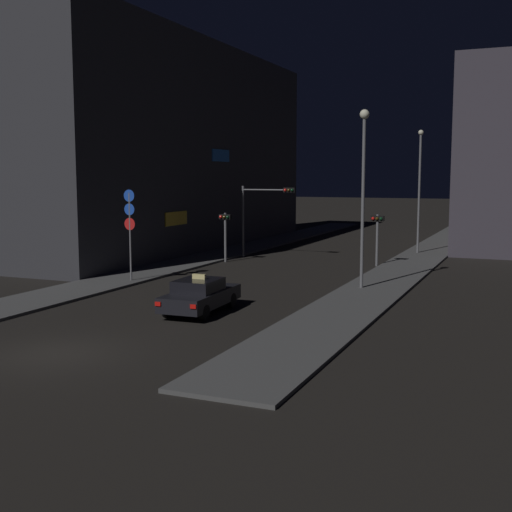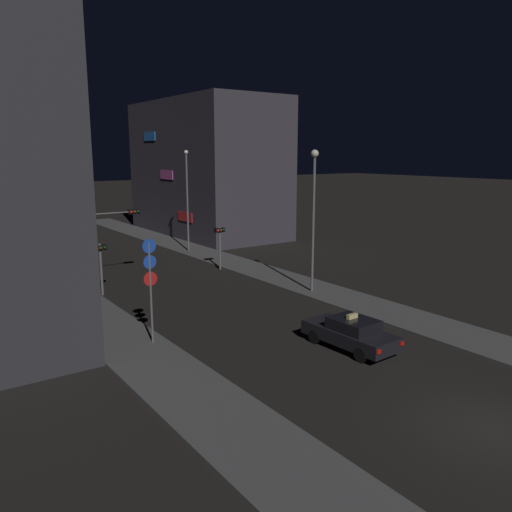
# 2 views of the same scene
# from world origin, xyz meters

# --- Properties ---
(ground_plane) EXTENTS (300.00, 300.00, 0.00)m
(ground_plane) POSITION_xyz_m (0.00, 0.00, 0.00)
(ground_plane) COLOR black
(sidewalk_left) EXTENTS (3.25, 59.89, 0.13)m
(sidewalk_left) POSITION_xyz_m (-6.65, 27.95, 0.06)
(sidewalk_left) COLOR #4C4C4C
(sidewalk_left) RESTS_ON ground_plane
(sidewalk_right) EXTENTS (3.25, 59.89, 0.13)m
(sidewalk_right) POSITION_xyz_m (6.65, 27.95, 0.06)
(sidewalk_right) COLOR #4C4C4C
(sidewalk_right) RESTS_ON ground_plane
(building_facade_right) EXTENTS (9.26, 19.04, 13.87)m
(building_facade_right) POSITION_xyz_m (12.87, 40.17, 6.94)
(building_facade_right) COLOR #3D3842
(building_facade_right) RESTS_ON ground_plane
(taxi) EXTENTS (1.98, 4.52, 1.62)m
(taxi) POSITION_xyz_m (1.28, 7.43, 0.74)
(taxi) COLOR black
(taxi) RESTS_ON ground_plane
(traffic_light_overhead) EXTENTS (3.87, 0.42, 4.90)m
(traffic_light_overhead) POSITION_xyz_m (-3.28, 25.22, 3.57)
(traffic_light_overhead) COLOR slate
(traffic_light_overhead) RESTS_ON ground_plane
(traffic_light_left_kerb) EXTENTS (0.80, 0.42, 3.20)m
(traffic_light_left_kerb) POSITION_xyz_m (-4.78, 22.41, 2.33)
(traffic_light_left_kerb) COLOR slate
(traffic_light_left_kerb) RESTS_ON ground_plane
(traffic_light_right_kerb) EXTENTS (0.80, 0.42, 3.23)m
(traffic_light_right_kerb) POSITION_xyz_m (4.78, 24.23, 2.35)
(traffic_light_right_kerb) COLOR slate
(traffic_light_right_kerb) RESTS_ON ground_plane
(sign_pole_left) EXTENTS (0.64, 0.10, 4.76)m
(sign_pole_left) POSITION_xyz_m (-5.72, 12.90, 3.04)
(sign_pole_left) COLOR slate
(sign_pole_left) RESTS_ON sidewalk_left
(street_lamp_near_block) EXTENTS (0.47, 0.47, 8.62)m
(street_lamp_near_block) POSITION_xyz_m (6.03, 15.37, 5.61)
(street_lamp_near_block) COLOR slate
(street_lamp_near_block) RESTS_ON sidewalk_right
(street_lamp_far_block) EXTENTS (0.37, 0.37, 8.67)m
(street_lamp_far_block) POSITION_xyz_m (6.05, 31.64, 5.10)
(street_lamp_far_block) COLOR slate
(street_lamp_far_block) RESTS_ON sidewalk_right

